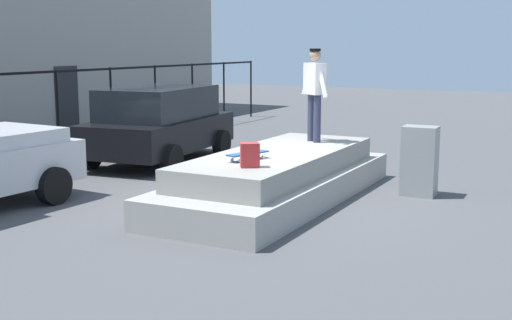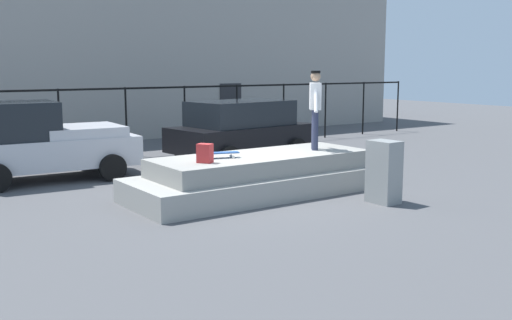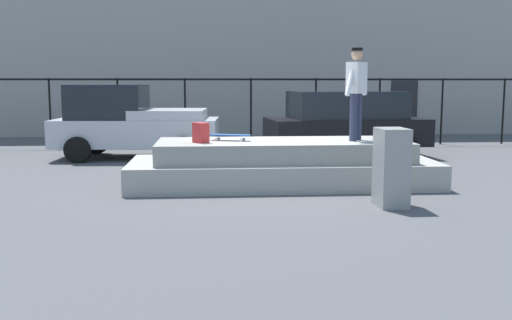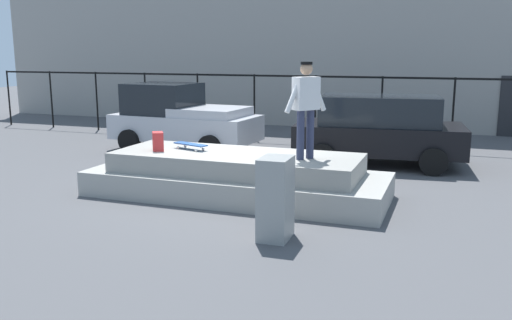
# 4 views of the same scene
# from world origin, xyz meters

# --- Properties ---
(ground_plane) EXTENTS (60.00, 60.00, 0.00)m
(ground_plane) POSITION_xyz_m (0.00, 0.00, 0.00)
(ground_plane) COLOR #4C4C4F
(concrete_ledge) EXTENTS (5.80, 2.12, 0.85)m
(concrete_ledge) POSITION_xyz_m (0.14, -0.26, 0.39)
(concrete_ledge) COLOR #9E9B93
(concrete_ledge) RESTS_ON ground_plane
(skateboarder) EXTENTS (0.62, 0.78, 1.74)m
(skateboarder) POSITION_xyz_m (1.53, -0.34, 1.87)
(skateboarder) COLOR #2D334C
(skateboarder) RESTS_ON concrete_ledge
(skateboard) EXTENTS (0.79, 0.43, 0.12)m
(skateboard) POSITION_xyz_m (-0.87, -0.20, 0.95)
(skateboard) COLOR #264C8C
(skateboard) RESTS_ON concrete_ledge
(backpack) EXTENTS (0.32, 0.34, 0.37)m
(backpack) POSITION_xyz_m (-1.41, -0.53, 1.04)
(backpack) COLOR red
(backpack) RESTS_ON concrete_ledge
(car_silver_pickup_near) EXTENTS (4.24, 2.24, 1.89)m
(car_silver_pickup_near) POSITION_xyz_m (-3.27, 3.96, 0.93)
(car_silver_pickup_near) COLOR #B7B7BC
(car_silver_pickup_near) RESTS_ON ground_plane
(car_black_hatchback_mid) EXTENTS (4.25, 2.54, 1.72)m
(car_black_hatchback_mid) POSITION_xyz_m (2.30, 3.80, 0.91)
(car_black_hatchback_mid) COLOR black
(car_black_hatchback_mid) RESTS_ON ground_plane
(utility_box) EXTENTS (0.46, 0.61, 1.25)m
(utility_box) POSITION_xyz_m (1.62, -2.34, 0.62)
(utility_box) COLOR gray
(utility_box) RESTS_ON ground_plane
(fence_row) EXTENTS (24.06, 0.06, 2.07)m
(fence_row) POSITION_xyz_m (0.00, 6.55, 1.41)
(fence_row) COLOR black
(fence_row) RESTS_ON ground_plane
(warehouse_building) EXTENTS (30.14, 6.93, 7.09)m
(warehouse_building) POSITION_xyz_m (0.00, 13.22, 3.55)
(warehouse_building) COLOR gray
(warehouse_building) RESTS_ON ground_plane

